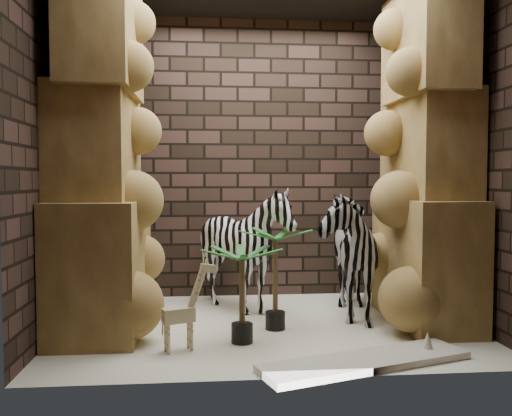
{
  "coord_description": "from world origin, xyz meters",
  "views": [
    {
      "loc": [
        -0.51,
        -4.57,
        1.27
      ],
      "look_at": [
        -0.08,
        0.15,
        1.02
      ],
      "focal_mm": 37.56,
      "sensor_mm": 36.0,
      "label": 1
    }
  ],
  "objects": [
    {
      "name": "wall_left",
      "position": [
        -1.75,
        0.0,
        1.5
      ],
      "size": [
        0.0,
        3.0,
        3.0
      ],
      "primitive_type": "plane",
      "rotation": [
        1.57,
        0.0,
        1.57
      ],
      "color": "black",
      "rests_on": "ground"
    },
    {
      "name": "palm_front",
      "position": [
        0.06,
        -0.11,
        0.44
      ],
      "size": [
        0.36,
        0.36,
        0.87
      ],
      "primitive_type": null,
      "color": "#145623",
      "rests_on": "floor"
    },
    {
      "name": "wall_back",
      "position": [
        0.0,
        1.25,
        1.5
      ],
      "size": [
        3.5,
        0.0,
        3.5
      ],
      "primitive_type": "plane",
      "rotation": [
        1.57,
        0.0,
        0.0
      ],
      "color": "black",
      "rests_on": "ground"
    },
    {
      "name": "surfboard",
      "position": [
        0.57,
        -1.05,
        0.03
      ],
      "size": [
        1.57,
        0.83,
        0.05
      ],
      "primitive_type": "cube",
      "rotation": [
        0.0,
        0.0,
        0.32
      ],
      "color": "beige",
      "rests_on": "floor"
    },
    {
      "name": "giraffe_toy",
      "position": [
        -0.73,
        -0.63,
        0.34
      ],
      "size": [
        0.37,
        0.24,
        0.69
      ],
      "primitive_type": null,
      "rotation": [
        0.0,
        0.0,
        0.37
      ],
      "color": "beige",
      "rests_on": "floor"
    },
    {
      "name": "rock_pillar_right",
      "position": [
        1.42,
        0.0,
        1.5
      ],
      "size": [
        0.58,
        1.25,
        3.0
      ],
      "primitive_type": null,
      "color": "tan",
      "rests_on": "floor"
    },
    {
      "name": "wall_right",
      "position": [
        1.75,
        0.0,
        1.5
      ],
      "size": [
        0.0,
        3.0,
        3.0
      ],
      "primitive_type": "plane",
      "rotation": [
        1.57,
        0.0,
        -1.57
      ],
      "color": "black",
      "rests_on": "ground"
    },
    {
      "name": "rock_pillar_left",
      "position": [
        -1.4,
        0.0,
        1.5
      ],
      "size": [
        0.68,
        1.3,
        3.0
      ],
      "primitive_type": null,
      "color": "tan",
      "rests_on": "floor"
    },
    {
      "name": "wall_front",
      "position": [
        0.0,
        -1.25,
        1.5
      ],
      "size": [
        3.5,
        0.0,
        3.5
      ],
      "primitive_type": "plane",
      "rotation": [
        -1.57,
        0.0,
        0.0
      ],
      "color": "black",
      "rests_on": "ground"
    },
    {
      "name": "zebra_right",
      "position": [
        0.75,
        0.3,
        0.69
      ],
      "size": [
        0.73,
        1.21,
        1.37
      ],
      "primitive_type": "imported",
      "rotation": [
        0.0,
        0.0,
        -0.09
      ],
      "color": "white",
      "rests_on": "floor"
    },
    {
      "name": "palm_back",
      "position": [
        -0.25,
        -0.46,
        0.38
      ],
      "size": [
        0.36,
        0.36,
        0.76
      ],
      "primitive_type": null,
      "color": "#145623",
      "rests_on": "floor"
    },
    {
      "name": "zebra_left",
      "position": [
        -0.15,
        0.53,
        0.54
      ],
      "size": [
        1.12,
        1.32,
        1.09
      ],
      "primitive_type": "imported",
      "rotation": [
        0.0,
        0.0,
        -0.13
      ],
      "color": "white",
      "rests_on": "floor"
    },
    {
      "name": "floor",
      "position": [
        0.0,
        0.0,
        0.0
      ],
      "size": [
        3.5,
        3.5,
        0.0
      ],
      "primitive_type": "plane",
      "color": "#EAE7C4",
      "rests_on": "ground"
    }
  ]
}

